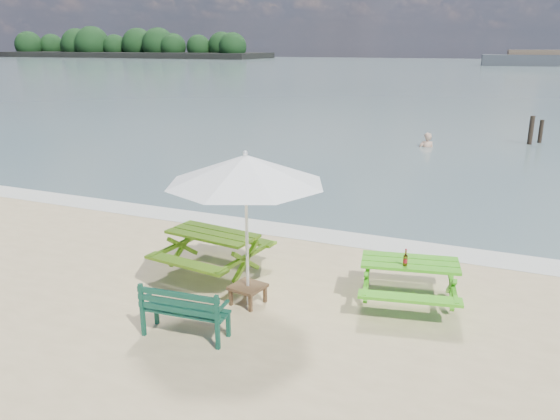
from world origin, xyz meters
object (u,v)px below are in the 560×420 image
at_px(park_bench, 186,321).
at_px(patio_umbrella, 246,169).
at_px(swimmer, 426,154).
at_px(side_table, 248,294).
at_px(picnic_table_right, 409,283).
at_px(beer_bottle, 405,260).
at_px(picnic_table_left, 213,253).

relative_size(park_bench, patio_umbrella, 0.44).
bearing_deg(swimmer, side_table, -91.82).
bearing_deg(park_bench, swimmer, 87.05).
bearing_deg(patio_umbrella, side_table, 180.00).
bearing_deg(picnic_table_right, patio_umbrella, -156.14).
bearing_deg(beer_bottle, park_bench, -142.32).
distance_m(picnic_table_left, side_table, 1.46).
bearing_deg(picnic_table_left, picnic_table_right, 2.63).
relative_size(picnic_table_left, patio_umbrella, 0.69).
height_order(side_table, patio_umbrella, patio_umbrella).
xyz_separation_m(picnic_table_left, beer_bottle, (3.48, -0.06, 0.44)).
xyz_separation_m(park_bench, side_table, (0.37, 1.26, -0.07)).
height_order(patio_umbrella, beer_bottle, patio_umbrella).
xyz_separation_m(beer_bottle, swimmer, (-1.84, 14.75, -1.11)).
relative_size(picnic_table_right, side_table, 3.37).
relative_size(picnic_table_left, swimmer, 1.15).
distance_m(picnic_table_right, side_table, 2.60).
bearing_deg(swimmer, patio_umbrella, -91.82).
bearing_deg(park_bench, picnic_table_left, 109.72).
bearing_deg(park_bench, patio_umbrella, 73.52).
xyz_separation_m(picnic_table_right, patio_umbrella, (-2.37, -1.05, 1.88)).
xyz_separation_m(side_table, patio_umbrella, (0.00, 0.00, 2.06)).
height_order(side_table, swimmer, swimmer).
height_order(park_bench, swimmer, park_bench).
bearing_deg(beer_bottle, picnic_table_right, 79.32).
distance_m(picnic_table_left, park_bench, 2.29).
height_order(picnic_table_right, park_bench, park_bench).
relative_size(park_bench, beer_bottle, 4.75).
bearing_deg(patio_umbrella, beer_bottle, 19.58).
distance_m(picnic_table_left, patio_umbrella, 2.35).
xyz_separation_m(park_bench, patio_umbrella, (0.37, 1.26, 1.99)).
bearing_deg(picnic_table_left, park_bench, -70.28).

